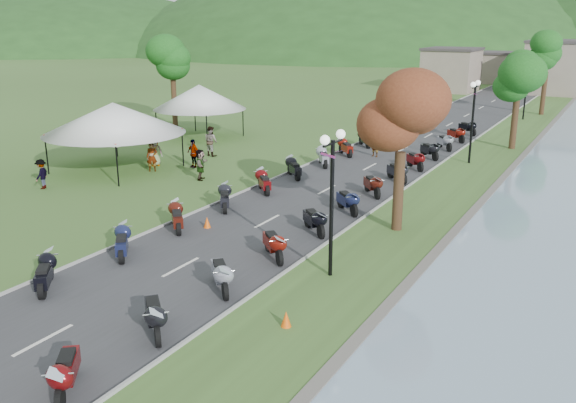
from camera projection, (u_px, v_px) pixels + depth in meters
The scene contains 10 objects.
road at pixel (403, 149), 41.99m from camera, with size 7.00×120.00×0.02m, color #3A3A3D.
far_building at pixel (503, 68), 79.79m from camera, with size 18.00×16.00×5.00m, color gray.
moto_row_left at pixel (179, 218), 25.71m from camera, with size 2.60×50.18×1.10m, color #331411, non-canonical shape.
moto_row_right at pixel (361, 192), 29.50m from camera, with size 2.60×45.05×1.10m, color #331411, non-canonical shape.
vendor_tent_main at pixel (115, 137), 35.72m from camera, with size 5.49×5.49×4.00m, color white, non-canonical shape.
vendor_tent_side at pixel (200, 112), 45.51m from camera, with size 4.60×4.60×4.00m, color white, non-canonical shape.
tree_lakeside at pixel (401, 141), 24.84m from camera, with size 2.75×2.75×7.64m, color #216A1E, non-canonical shape.
pedestrian_a at pixel (153, 171), 35.97m from camera, with size 0.63×0.46×1.72m, color slate.
pedestrian_b at pixel (211, 156), 40.06m from camera, with size 0.95×0.52×1.96m, color slate.
pedestrian_c at pixel (43, 189), 32.25m from camera, with size 1.02×0.42×1.58m, color slate.
Camera 1 is at (13.36, 0.16, 8.55)m, focal length 38.00 mm.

